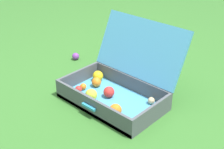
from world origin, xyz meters
The scene contains 3 objects.
ground_plane centered at (0.00, 0.00, 0.00)m, with size 16.00×16.00×0.00m, color #336B28.
open_suitcase centered at (0.03, 0.04, 0.11)m, with size 0.68×0.60×0.50m.
stray_ball_on_grass centered at (-0.65, 0.24, 0.03)m, with size 0.06×0.06×0.06m, color purple.
Camera 1 is at (1.23, -1.32, 1.16)m, focal length 49.80 mm.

